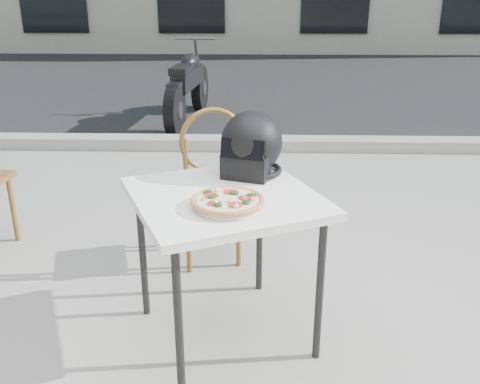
{
  "coord_description": "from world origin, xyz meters",
  "views": [
    {
      "loc": [
        -0.13,
        -2.38,
        1.61
      ],
      "look_at": [
        -0.2,
        -0.28,
        0.79
      ],
      "focal_mm": 40.0,
      "sensor_mm": 36.0,
      "label": 1
    }
  ],
  "objects_px": {
    "plate": "(228,205)",
    "helmet": "(251,147)",
    "pizza": "(228,201)",
    "cafe_chair_main": "(210,178)",
    "cafe_table_main": "(225,208)",
    "motorcycle": "(188,87)"
  },
  "relations": [
    {
      "from": "plate",
      "to": "helmet",
      "type": "height_order",
      "value": "helmet"
    },
    {
      "from": "cafe_table_main",
      "to": "pizza",
      "type": "distance_m",
      "value": 0.18
    },
    {
      "from": "cafe_table_main",
      "to": "plate",
      "type": "bearing_deg",
      "value": -81.73
    },
    {
      "from": "cafe_table_main",
      "to": "motorcycle",
      "type": "relative_size",
      "value": 0.52
    },
    {
      "from": "cafe_chair_main",
      "to": "helmet",
      "type": "bearing_deg",
      "value": 102.27
    },
    {
      "from": "pizza",
      "to": "helmet",
      "type": "bearing_deg",
      "value": 78.18
    },
    {
      "from": "cafe_table_main",
      "to": "helmet",
      "type": "relative_size",
      "value": 2.66
    },
    {
      "from": "plate",
      "to": "pizza",
      "type": "distance_m",
      "value": 0.02
    },
    {
      "from": "pizza",
      "to": "cafe_chair_main",
      "type": "bearing_deg",
      "value": 99.86
    },
    {
      "from": "pizza",
      "to": "motorcycle",
      "type": "height_order",
      "value": "motorcycle"
    },
    {
      "from": "cafe_table_main",
      "to": "plate",
      "type": "relative_size",
      "value": 2.84
    },
    {
      "from": "cafe_table_main",
      "to": "plate",
      "type": "height_order",
      "value": "plate"
    },
    {
      "from": "plate",
      "to": "helmet",
      "type": "relative_size",
      "value": 0.94
    },
    {
      "from": "pizza",
      "to": "helmet",
      "type": "height_order",
      "value": "helmet"
    },
    {
      "from": "plate",
      "to": "pizza",
      "type": "bearing_deg",
      "value": 70.59
    },
    {
      "from": "motorcycle",
      "to": "plate",
      "type": "bearing_deg",
      "value": -74.92
    },
    {
      "from": "cafe_table_main",
      "to": "plate",
      "type": "distance_m",
      "value": 0.17
    },
    {
      "from": "pizza",
      "to": "cafe_chair_main",
      "type": "relative_size",
      "value": 0.33
    },
    {
      "from": "pizza",
      "to": "plate",
      "type": "bearing_deg",
      "value": -109.41
    },
    {
      "from": "helmet",
      "to": "motorcycle",
      "type": "xyz_separation_m",
      "value": [
        -0.81,
        4.06,
        -0.45
      ]
    },
    {
      "from": "plate",
      "to": "helmet",
      "type": "distance_m",
      "value": 0.46
    },
    {
      "from": "cafe_table_main",
      "to": "pizza",
      "type": "relative_size",
      "value": 3.17
    }
  ]
}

